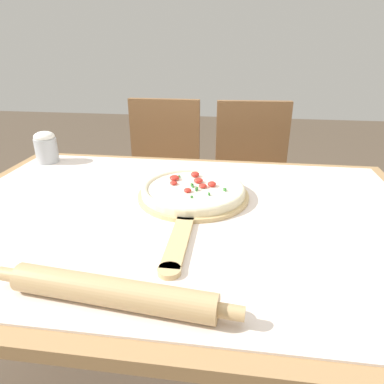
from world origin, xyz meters
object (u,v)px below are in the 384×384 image
object	(u,v)px
chair_right	(251,177)
pizza	(193,189)
rolling_pin	(112,292)
chair_left	(163,173)
flour_cup	(46,147)
pizza_peel	(192,199)

from	to	relation	value
chair_right	pizza	bearing A→B (deg)	-109.65
rolling_pin	chair_left	xyz separation A→B (m)	(-0.19, 1.24, -0.24)
pizza	chair_right	xyz separation A→B (m)	(0.21, 0.76, -0.24)
chair_left	flour_cup	xyz separation A→B (m)	(-0.34, -0.51, 0.28)
pizza	rolling_pin	distance (m)	0.49
flour_cup	chair_right	bearing A→B (deg)	31.81
pizza	chair_left	world-z (taller)	chair_left
pizza_peel	flour_cup	size ratio (longest dim) A/B	4.70
pizza_peel	flour_cup	world-z (taller)	flour_cup
pizza_peel	rolling_pin	xyz separation A→B (m)	(-0.08, -0.45, 0.02)
pizza_peel	pizza	bearing A→B (deg)	90.30
pizza_peel	pizza	distance (m)	0.04
rolling_pin	chair_right	bearing A→B (deg)	76.80
chair_right	flour_cup	world-z (taller)	chair_right
flour_cup	rolling_pin	bearing A→B (deg)	-54.25
pizza	flour_cup	size ratio (longest dim) A/B	2.58
pizza	chair_right	bearing A→B (deg)	74.67
pizza	flour_cup	xyz separation A→B (m)	(-0.61, 0.25, 0.04)
pizza	rolling_pin	size ratio (longest dim) A/B	0.66
pizza_peel	rolling_pin	world-z (taller)	rolling_pin
rolling_pin	chair_right	distance (m)	1.30
pizza_peel	chair_right	xyz separation A→B (m)	(0.21, 0.79, -0.22)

